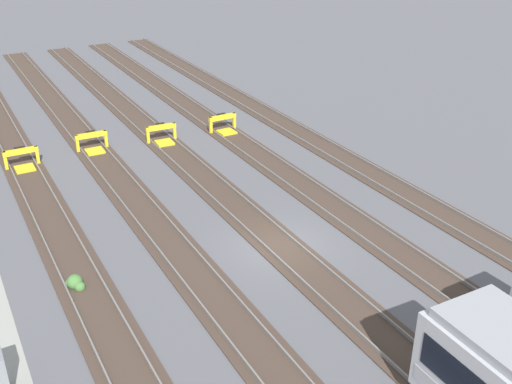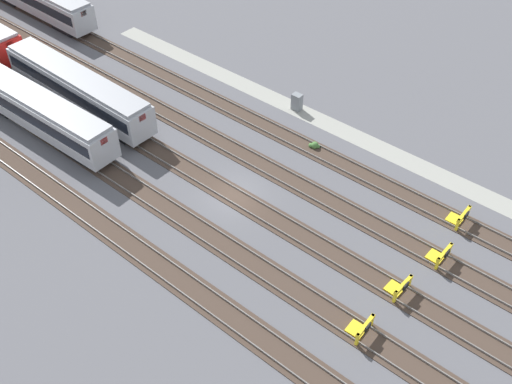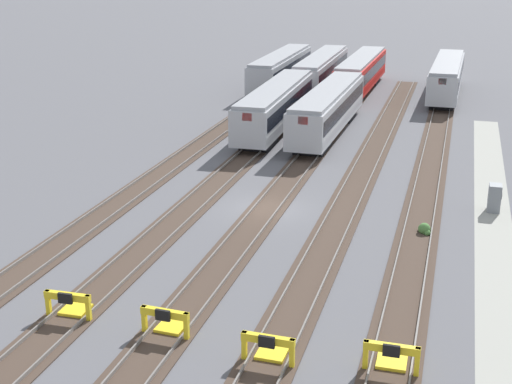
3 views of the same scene
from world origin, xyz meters
name	(u,v)px [view 2 (image 2 of 3)]	position (x,y,z in m)	size (l,w,h in m)	color
ground_plane	(234,196)	(0.00, 0.00, 0.00)	(400.00, 400.00, 0.00)	#5B5B60
service_walkway	(326,123)	(0.00, -12.59, 0.00)	(54.00, 2.00, 0.01)	#9E9E93
rail_track_nearest	(300,143)	(0.00, -8.68, 0.04)	(90.00, 2.23, 0.21)	#47382D
rail_track_near_inner	(268,168)	(0.00, -4.34, 0.04)	(90.00, 2.23, 0.21)	#47382D
rail_track_middle	(234,196)	(0.00, 0.00, 0.04)	(90.00, 2.24, 0.21)	#47382D
rail_track_far_inner	(195,226)	(0.00, 4.34, 0.04)	(90.00, 2.23, 0.21)	#47382D
rail_track_farthest	(152,260)	(0.00, 8.68, 0.04)	(90.00, 2.23, 0.21)	#47382D
subway_car_front_row_leftmost	(78,89)	(18.88, -0.02, 2.04)	(18.04, 3.13, 3.70)	#B7BABF
subway_car_front_row_left_inner	(37,110)	(18.88, 4.39, 2.04)	(18.06, 3.22, 3.70)	#B7BABF
bumper_stop_nearest_track	(460,217)	(-14.87, -8.68, 0.51)	(1.35, 2.00, 1.22)	yellow
bumper_stop_near_inner_track	(440,255)	(-15.50, -4.35, 0.51)	(1.36, 2.00, 1.22)	yellow
bumper_stop_middle_track	(399,287)	(-14.72, -0.01, 0.51)	(1.38, 2.01, 1.22)	yellow
bumper_stop_far_inner_track	(361,328)	(-14.52, 4.35, 0.51)	(1.36, 2.01, 1.22)	yellow
electrical_cabinet	(297,102)	(3.32, -12.63, 0.80)	(0.90, 0.73, 1.60)	gray
weed_clump	(314,145)	(-1.31, -9.01, 0.24)	(0.92, 0.70, 0.64)	#4C7F3D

